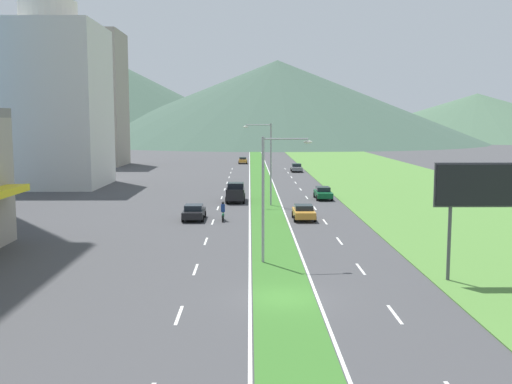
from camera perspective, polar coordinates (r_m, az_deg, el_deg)
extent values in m
plane|color=#424244|center=(31.21, 2.68, -10.16)|extent=(600.00, 600.00, 0.00)
cube|color=#387028|center=(90.28, 0.50, 1.01)|extent=(3.20, 240.00, 0.06)
cube|color=#518438|center=(92.99, 13.29, 1.00)|extent=(24.00, 240.00, 0.06)
cube|color=silver|center=(28.92, -7.37, -11.58)|extent=(0.16, 2.80, 0.01)
cube|color=silver|center=(37.25, -5.79, -7.37)|extent=(0.16, 2.80, 0.01)
cube|color=silver|center=(45.73, -4.81, -4.70)|extent=(0.16, 2.80, 0.01)
cube|color=silver|center=(54.29, -4.15, -2.88)|extent=(0.16, 2.80, 0.01)
cube|color=silver|center=(62.90, -3.66, -1.55)|extent=(0.16, 2.80, 0.01)
cube|color=silver|center=(71.53, -3.29, -0.54)|extent=(0.16, 2.80, 0.01)
cube|color=silver|center=(80.18, -3.01, 0.26)|extent=(0.16, 2.80, 0.01)
cube|color=silver|center=(88.85, -2.78, 0.89)|extent=(0.16, 2.80, 0.01)
cube|color=silver|center=(97.52, -2.59, 1.42)|extent=(0.16, 2.80, 0.01)
cube|color=silver|center=(106.21, -2.43, 1.86)|extent=(0.16, 2.80, 0.01)
cube|color=silver|center=(114.90, -2.29, 2.23)|extent=(0.16, 2.80, 0.01)
cube|color=silver|center=(29.53, 13.10, -11.31)|extent=(0.16, 2.80, 0.01)
cube|color=silver|center=(37.73, 9.95, -7.25)|extent=(0.16, 2.80, 0.01)
cube|color=silver|center=(46.13, 7.97, -4.65)|extent=(0.16, 2.80, 0.01)
cube|color=silver|center=(54.62, 6.61, -2.84)|extent=(0.16, 2.80, 0.01)
cube|color=silver|center=(63.18, 5.62, -1.53)|extent=(0.16, 2.80, 0.01)
cube|color=silver|center=(71.78, 4.87, -0.52)|extent=(0.16, 2.80, 0.01)
cube|color=silver|center=(80.40, 4.27, 0.26)|extent=(0.16, 2.80, 0.01)
cube|color=silver|center=(89.05, 3.80, 0.90)|extent=(0.16, 2.80, 0.01)
cube|color=silver|center=(97.71, 3.41, 1.42)|extent=(0.16, 2.80, 0.01)
cube|color=silver|center=(106.38, 3.08, 1.86)|extent=(0.16, 2.80, 0.01)
cube|color=silver|center=(115.05, 2.80, 2.23)|extent=(0.16, 2.80, 0.01)
cube|color=silver|center=(90.26, -0.61, 0.99)|extent=(0.16, 240.00, 0.01)
cube|color=silver|center=(90.33, 1.61, 0.99)|extent=(0.16, 240.00, 0.01)
cube|color=silver|center=(88.45, -18.92, 7.74)|extent=(14.10, 14.10, 22.30)
cylinder|color=beige|center=(89.65, -19.24, 15.84)|extent=(7.83, 7.83, 2.98)
cube|color=#9E9384|center=(128.48, -15.35, 8.54)|extent=(12.57, 12.57, 27.22)
cone|color=#3D5647|center=(304.47, -15.61, 8.93)|extent=(176.02, 176.02, 43.86)
cone|color=#3D5647|center=(265.31, 2.05, 8.64)|extent=(177.59, 177.59, 35.62)
cone|color=#47664C|center=(324.07, 20.31, 6.78)|extent=(150.14, 150.14, 23.05)
cylinder|color=#99999E|center=(38.01, 0.68, -0.82)|extent=(0.18, 0.18, 8.12)
cylinder|color=#99999E|center=(37.89, 2.85, 5.08)|extent=(2.87, 0.38, 0.10)
ellipsoid|color=silver|center=(38.15, 4.99, 4.77)|extent=(0.56, 0.28, 0.20)
cylinder|color=#99999E|center=(64.17, 1.43, 2.60)|extent=(0.18, 0.18, 8.85)
cylinder|color=#99999E|center=(64.01, 0.23, 6.43)|extent=(2.69, 0.18, 0.10)
ellipsoid|color=silver|center=(64.05, -0.98, 6.25)|extent=(0.56, 0.28, 0.20)
cylinder|color=#4C4C51|center=(35.75, 17.95, -4.70)|extent=(0.20, 0.20, 4.36)
cube|color=black|center=(35.87, 21.28, 0.62)|extent=(5.82, 0.16, 2.33)
cube|color=#4C4C51|center=(35.98, 21.21, 0.64)|extent=(6.02, 0.08, 2.53)
cube|color=#C6842D|center=(55.48, 4.58, -2.03)|extent=(1.89, 4.04, 0.60)
cube|color=black|center=(55.56, 4.57, -1.46)|extent=(1.63, 1.78, 0.45)
cylinder|color=black|center=(54.39, 5.66, -2.54)|extent=(0.22, 0.64, 0.64)
cylinder|color=black|center=(54.22, 3.74, -2.55)|extent=(0.22, 0.64, 0.64)
cylinder|color=black|center=(56.85, 5.38, -2.13)|extent=(0.22, 0.64, 0.64)
cylinder|color=black|center=(56.69, 3.55, -2.14)|extent=(0.22, 0.64, 0.64)
cube|color=black|center=(55.63, -5.94, -2.01)|extent=(1.88, 4.23, 0.61)
cube|color=black|center=(55.38, -5.96, -1.47)|extent=(1.61, 1.86, 0.50)
cylinder|color=black|center=(57.06, -6.71, -2.12)|extent=(0.22, 0.64, 0.64)
cylinder|color=black|center=(56.89, -4.91, -2.12)|extent=(0.22, 0.64, 0.64)
cylinder|color=black|center=(54.48, -7.00, -2.54)|extent=(0.22, 0.64, 0.64)
cylinder|color=black|center=(54.31, -5.11, -2.55)|extent=(0.22, 0.64, 0.64)
cube|color=#0C5128|center=(70.46, 6.42, -0.17)|extent=(1.78, 4.67, 0.60)
cube|color=black|center=(70.58, 6.41, 0.29)|extent=(1.53, 2.05, 0.51)
cylinder|color=black|center=(69.19, 7.27, -0.57)|extent=(0.22, 0.64, 0.64)
cylinder|color=black|center=(68.97, 5.86, -0.57)|extent=(0.22, 0.64, 0.64)
cylinder|color=black|center=(72.03, 6.95, -0.27)|extent=(0.22, 0.64, 0.64)
cylinder|color=black|center=(71.83, 5.60, -0.28)|extent=(0.22, 0.64, 0.64)
cube|color=slate|center=(108.09, 3.89, 2.26)|extent=(1.85, 4.24, 0.62)
cube|color=black|center=(108.21, 3.88, 2.58)|extent=(1.59, 1.87, 0.55)
cylinder|color=black|center=(106.88, 4.42, 2.04)|extent=(0.22, 0.64, 0.64)
cylinder|color=black|center=(106.74, 3.47, 2.04)|extent=(0.22, 0.64, 0.64)
cylinder|color=black|center=(109.49, 4.30, 2.15)|extent=(0.22, 0.64, 0.64)
cylinder|color=black|center=(109.36, 3.37, 2.16)|extent=(0.22, 0.64, 0.64)
cube|color=#C6842D|center=(129.20, -1.26, 3.01)|extent=(1.73, 4.16, 0.62)
cube|color=black|center=(129.00, -1.27, 3.24)|extent=(1.48, 1.83, 0.45)
cylinder|color=black|center=(130.52, -1.62, 2.91)|extent=(0.22, 0.64, 0.64)
cylinder|color=black|center=(130.50, -0.89, 2.91)|extent=(0.22, 0.64, 0.64)
cylinder|color=black|center=(127.95, -1.64, 2.83)|extent=(0.22, 0.64, 0.64)
cylinder|color=black|center=(127.93, -0.90, 2.83)|extent=(0.22, 0.64, 0.64)
cube|color=black|center=(67.83, -1.98, -0.25)|extent=(2.00, 5.40, 0.80)
cube|color=black|center=(69.33, -1.95, 0.57)|extent=(1.84, 2.00, 0.80)
cube|color=black|center=(66.70, -2.81, 0.16)|extent=(0.10, 3.20, 0.44)
cube|color=black|center=(66.65, -1.19, 0.16)|extent=(0.10, 3.20, 0.44)
cube|color=black|center=(65.13, -2.03, 0.00)|extent=(1.84, 0.10, 0.44)
cylinder|color=black|center=(69.52, -2.73, -0.42)|extent=(0.26, 0.80, 0.80)
cylinder|color=black|center=(69.47, -1.15, -0.42)|extent=(0.26, 0.80, 0.80)
cylinder|color=black|center=(66.31, -2.84, -0.77)|extent=(0.26, 0.80, 0.80)
cylinder|color=black|center=(66.26, -1.18, -0.77)|extent=(0.26, 0.80, 0.80)
cylinder|color=black|center=(55.58, -3.13, -2.34)|extent=(0.10, 0.60, 0.60)
cylinder|color=black|center=(54.20, -3.20, -2.57)|extent=(0.12, 0.60, 0.60)
cube|color=#0C5128|center=(54.86, -3.17, -2.27)|extent=(0.20, 1.12, 0.25)
ellipsoid|color=#0C5128|center=(55.01, -3.16, -1.87)|extent=(0.24, 0.44, 0.24)
cube|color=navy|center=(54.66, -3.17, -1.54)|extent=(0.36, 0.28, 0.70)
sphere|color=black|center=(54.64, -3.18, -1.04)|extent=(0.26, 0.26, 0.26)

